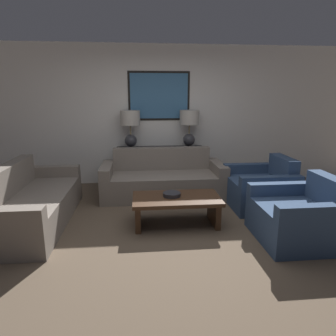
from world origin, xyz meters
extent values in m
plane|color=brown|center=(0.00, 0.00, 0.00)|extent=(20.00, 20.00, 0.00)
cube|color=silver|center=(0.00, 2.53, 1.32)|extent=(8.23, 0.10, 2.65)
cube|color=black|center=(0.00, 2.47, 1.70)|extent=(1.18, 0.01, 0.92)
cube|color=teal|center=(0.00, 2.46, 1.70)|extent=(1.10, 0.02, 0.84)
cube|color=black|center=(0.00, 2.25, 0.37)|extent=(1.67, 0.40, 0.74)
cylinder|color=#333338|center=(-0.56, 2.25, 0.75)|extent=(0.20, 0.20, 0.02)
sphere|color=#333338|center=(-0.56, 2.25, 0.88)|extent=(0.23, 0.23, 0.23)
cylinder|color=#8C7A51|center=(-0.56, 2.25, 1.09)|extent=(0.02, 0.02, 0.18)
cylinder|color=#B2ADA3|center=(-0.56, 2.25, 1.31)|extent=(0.37, 0.37, 0.27)
cylinder|color=#333338|center=(0.56, 2.25, 0.75)|extent=(0.20, 0.20, 0.02)
sphere|color=#333338|center=(0.56, 2.25, 0.88)|extent=(0.23, 0.23, 0.23)
cylinder|color=#8C7A51|center=(0.56, 2.25, 1.09)|extent=(0.02, 0.02, 0.18)
cylinder|color=#B2ADA3|center=(0.56, 2.25, 1.31)|extent=(0.37, 0.37, 0.27)
cube|color=slate|center=(0.00, 1.45, 0.20)|extent=(1.73, 0.68, 0.41)
cube|color=slate|center=(0.00, 1.88, 0.40)|extent=(1.73, 0.18, 0.80)
cube|color=slate|center=(-0.95, 1.54, 0.29)|extent=(0.18, 0.86, 0.58)
cube|color=slate|center=(0.95, 1.54, 0.29)|extent=(0.18, 0.86, 0.58)
cube|color=slate|center=(-1.75, 0.59, 0.20)|extent=(0.68, 1.73, 0.41)
cube|color=slate|center=(-2.18, 0.59, 0.40)|extent=(0.18, 1.73, 0.80)
cube|color=slate|center=(-1.84, -0.37, 0.29)|extent=(0.86, 0.18, 0.58)
cube|color=slate|center=(-1.84, 1.54, 0.29)|extent=(0.86, 0.18, 0.58)
cube|color=#3D2616|center=(0.08, 0.35, 0.37)|extent=(1.17, 0.63, 0.05)
cube|color=#3D2616|center=(-0.44, 0.35, 0.17)|extent=(0.07, 0.51, 0.34)
cube|color=#3D2616|center=(0.60, 0.35, 0.17)|extent=(0.07, 0.51, 0.34)
cylinder|color=#232328|center=(0.02, 0.39, 0.42)|extent=(0.24, 0.24, 0.05)
cube|color=navy|center=(1.37, 0.92, 0.22)|extent=(0.73, 0.67, 0.44)
cube|color=navy|center=(1.83, 0.92, 0.39)|extent=(0.18, 0.67, 0.79)
cube|color=navy|center=(1.46, 1.33, 0.30)|extent=(0.91, 0.14, 0.60)
cube|color=navy|center=(1.46, 0.52, 0.30)|extent=(0.91, 0.14, 0.60)
cube|color=navy|center=(1.37, -0.22, 0.22)|extent=(0.73, 0.67, 0.44)
cube|color=navy|center=(1.83, -0.22, 0.39)|extent=(0.18, 0.67, 0.79)
cube|color=navy|center=(1.46, 0.19, 0.30)|extent=(0.91, 0.14, 0.60)
cube|color=navy|center=(1.46, -0.62, 0.30)|extent=(0.91, 0.14, 0.60)
camera|label=1|loc=(-0.40, -3.41, 1.72)|focal=32.00mm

